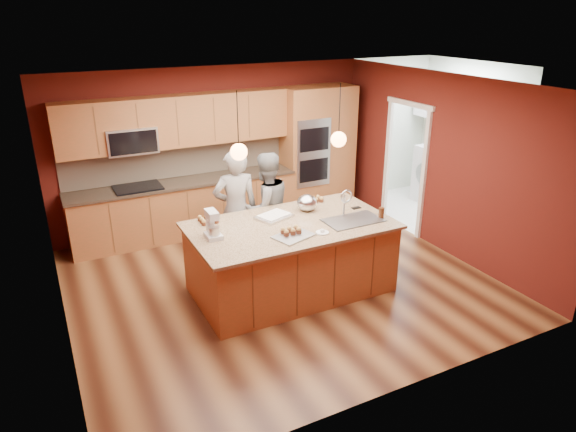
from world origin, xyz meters
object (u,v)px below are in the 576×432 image
island (292,257)px  person_left (236,210)px  person_right (266,208)px  mixing_bowl (307,203)px  stand_mixer (213,226)px

island → person_left: person_left is taller
person_left → person_right: person_left is taller
island → mixing_bowl: bearing=39.7°
person_right → mixing_bowl: 0.77m
person_left → stand_mixer: (-0.66, -0.93, 0.23)m
island → stand_mixer: island is taller
island → person_left: 1.13m
mixing_bowl → person_right: bearing=116.4°
person_right → stand_mixer: 1.49m
person_left → person_right: bearing=-171.0°
island → person_right: 1.05m
stand_mixer → mixing_bowl: bearing=12.3°
person_left → stand_mixer: size_ratio=5.11×
island → stand_mixer: (-1.05, 0.06, 0.62)m
mixing_bowl → island: bearing=-140.3°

